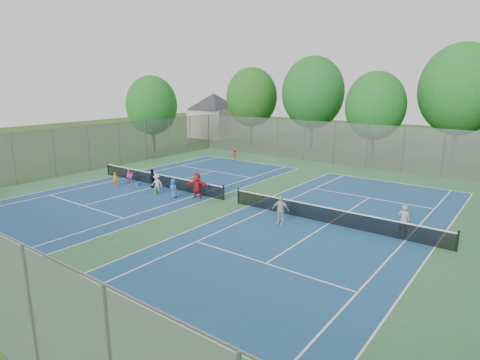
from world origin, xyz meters
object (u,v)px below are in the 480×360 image
object	(u,v)px
ball_hopper	(156,191)
instructor	(404,220)
net_left	(159,180)
net_right	(329,216)
ball_crate	(138,184)

from	to	relation	value
ball_hopper	instructor	size ratio (longest dim) A/B	0.28
net_left	ball_hopper	world-z (taller)	net_left
net_left	net_right	bearing A→B (deg)	0.00
ball_crate	ball_hopper	size ratio (longest dim) A/B	0.68
net_left	ball_crate	xyz separation A→B (m)	(-1.30, -0.94, -0.32)
net_right	ball_hopper	xyz separation A→B (m)	(-12.34, -1.75, -0.22)
instructor	ball_crate	bearing A→B (deg)	5.32
net_right	ball_crate	distance (m)	15.34
net_right	net_left	bearing A→B (deg)	180.00
net_left	net_right	size ratio (longest dim) A/B	1.00
net_right	ball_crate	bearing A→B (deg)	-176.47
net_left	instructor	xyz separation A→B (m)	(17.77, 0.66, 0.38)
net_right	ball_hopper	distance (m)	12.46
ball_crate	instructor	bearing A→B (deg)	4.79
net_left	ball_hopper	distance (m)	2.42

